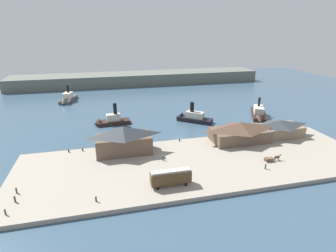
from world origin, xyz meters
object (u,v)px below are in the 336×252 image
object	(u,v)px
ferry_shed_central_terminal	(279,128)
pedestrian_walking_east	(15,199)
pedestrian_near_west_shed	(5,212)
mooring_post_east	(83,150)
pedestrian_standing_center	(266,166)
pedestrian_near_cart	(163,158)
mooring_post_west	(300,128)
pedestrian_walking_west	(16,190)
ferry_shed_west_terminal	(240,132)
street_tram	(171,177)
ferry_moored_west	(67,99)
ferry_mid_harbor	(259,114)
mooring_post_center_west	(69,151)
mooring_post_center_east	(179,140)
ferry_outer_harbor	(110,121)
ferry_near_quay	(191,117)
horse_cart	(272,158)
pedestrian_near_east_shed	(96,199)
ferry_shed_east_terminal	(124,140)

from	to	relation	value
ferry_shed_central_terminal	pedestrian_walking_east	distance (m)	89.28
pedestrian_near_west_shed	mooring_post_east	size ratio (longest dim) A/B	1.77
ferry_shed_central_terminal	pedestrian_standing_center	world-z (taller)	ferry_shed_central_terminal
ferry_shed_central_terminal	pedestrian_near_cart	bearing A→B (deg)	-168.69
mooring_post_west	pedestrian_walking_west	bearing A→B (deg)	-167.45
ferry_shed_west_terminal	pedestrian_near_west_shed	distance (m)	75.06
pedestrian_near_cart	mooring_post_west	distance (m)	61.86
street_tram	ferry_moored_west	size ratio (longest dim) A/B	0.56
street_tram	ferry_mid_harbor	world-z (taller)	ferry_mid_harbor
ferry_shed_west_terminal	pedestrian_near_cart	distance (m)	31.88
pedestrian_standing_center	pedestrian_near_west_shed	bearing A→B (deg)	-175.96
pedestrian_near_cart	ferry_shed_west_terminal	bearing A→B (deg)	15.47
mooring_post_center_west	mooring_post_center_east	world-z (taller)	same
ferry_outer_harbor	ferry_near_quay	bearing A→B (deg)	-6.88
pedestrian_walking_east	mooring_post_west	world-z (taller)	pedestrian_walking_east
ferry_shed_west_terminal	pedestrian_standing_center	xyz separation A→B (m)	(-2.57, -21.04, -2.81)
pedestrian_near_cart	ferry_moored_west	size ratio (longest dim) A/B	0.09
street_tram	pedestrian_standing_center	size ratio (longest dim) A/B	6.05
ferry_shed_west_terminal	ferry_mid_harbor	bearing A→B (deg)	47.70
mooring_post_center_west	mooring_post_east	distance (m)	4.44
horse_cart	pedestrian_walking_east	distance (m)	72.05
ferry_shed_west_terminal	pedestrian_near_cart	xyz separation A→B (m)	(-30.60, -8.47, -2.83)
ferry_shed_west_terminal	pedestrian_walking_east	distance (m)	72.81
horse_cart	mooring_post_center_west	world-z (taller)	horse_cart
pedestrian_near_west_shed	pedestrian_walking_west	bearing A→B (deg)	88.72
pedestrian_near_west_shed	ferry_shed_west_terminal	bearing A→B (deg)	20.15
ferry_shed_west_terminal	ferry_mid_harbor	xyz separation A→B (m)	(23.74, 26.08, -3.29)
pedestrian_near_east_shed	pedestrian_near_cart	distance (m)	26.51
ferry_shed_central_terminal	pedestrian_near_cart	world-z (taller)	ferry_shed_central_terminal
street_tram	ferry_near_quay	size ratio (longest dim) A/B	0.65
mooring_post_west	ferry_shed_east_terminal	bearing A→B (deg)	-176.03
street_tram	ferry_moored_west	world-z (taller)	ferry_moored_west
ferry_shed_west_terminal	ferry_near_quay	distance (m)	30.00
pedestrian_standing_center	mooring_post_center_east	bearing A→B (deg)	125.82
ferry_shed_central_terminal	pedestrian_walking_west	bearing A→B (deg)	-168.14
pedestrian_near_cart	ferry_outer_harbor	size ratio (longest dim) A/B	0.11
horse_cart	mooring_post_center_east	distance (m)	32.27
pedestrian_near_cart	pedestrian_walking_east	bearing A→B (deg)	-161.91
pedestrian_standing_center	mooring_post_east	size ratio (longest dim) A/B	1.97
ferry_shed_west_terminal	pedestrian_standing_center	world-z (taller)	ferry_shed_west_terminal
pedestrian_walking_east	ferry_mid_harbor	size ratio (longest dim) A/B	0.08
pedestrian_walking_west	mooring_post_center_west	size ratio (longest dim) A/B	1.94
ferry_moored_west	horse_cart	bearing A→B (deg)	-53.68
mooring_post_east	mooring_post_center_east	bearing A→B (deg)	0.47
mooring_post_center_west	ferry_outer_harbor	bearing A→B (deg)	62.50
mooring_post_east	mooring_post_west	world-z (taller)	same
mooring_post_west	ferry_near_quay	xyz separation A→B (m)	(-38.69, 23.49, 0.14)
ferry_shed_west_terminal	pedestrian_walking_east	xyz separation A→B (m)	(-69.59, -21.21, -2.81)
mooring_post_east	pedestrian_near_east_shed	bearing A→B (deg)	-81.62
mooring_post_west	ferry_mid_harbor	world-z (taller)	ferry_mid_harbor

